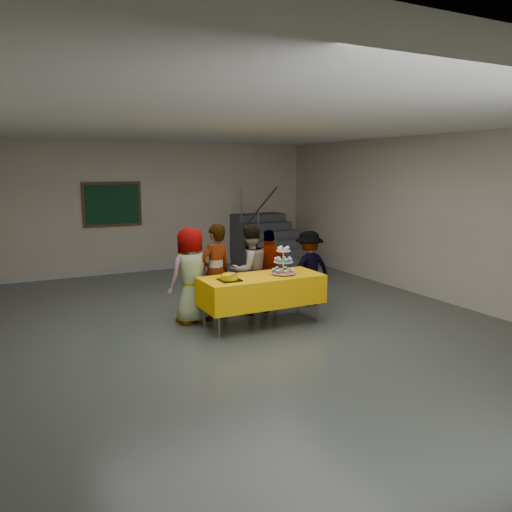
# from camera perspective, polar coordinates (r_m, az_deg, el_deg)

# --- Properties ---
(room_shell) EXTENTS (10.00, 10.04, 3.02)m
(room_shell) POSITION_cam_1_polar(r_m,az_deg,el_deg) (7.21, -2.03, 7.89)
(room_shell) COLOR #4C514C
(room_shell) RESTS_ON ground
(bake_table) EXTENTS (1.88, 0.78, 0.77)m
(bake_table) POSITION_cam_1_polar(r_m,az_deg,el_deg) (7.68, 0.67, -3.86)
(bake_table) COLOR #595960
(bake_table) RESTS_ON ground
(cupcake_stand) EXTENTS (0.38, 0.38, 0.44)m
(cupcake_stand) POSITION_cam_1_polar(r_m,az_deg,el_deg) (7.72, 3.14, -0.84)
(cupcake_stand) COLOR silver
(cupcake_stand) RESTS_ON bake_table
(bear_cake) EXTENTS (0.32, 0.36, 0.12)m
(bear_cake) POSITION_cam_1_polar(r_m,az_deg,el_deg) (7.33, -3.04, -2.36)
(bear_cake) COLOR black
(bear_cake) RESTS_ON bake_table
(schoolchild_a) EXTENTS (0.84, 0.66, 1.51)m
(schoolchild_a) POSITION_cam_1_polar(r_m,az_deg,el_deg) (7.83, -7.44, -2.20)
(schoolchild_a) COLOR slate
(schoolchild_a) RESTS_ON ground
(schoolchild_b) EXTENTS (0.64, 0.50, 1.54)m
(schoolchild_b) POSITION_cam_1_polar(r_m,az_deg,el_deg) (7.95, -4.62, -1.83)
(schoolchild_b) COLOR slate
(schoolchild_b) RESTS_ON ground
(schoolchild_c) EXTENTS (0.78, 0.65, 1.47)m
(schoolchild_c) POSITION_cam_1_polar(r_m,az_deg,el_deg) (8.25, -0.76, -1.61)
(schoolchild_c) COLOR slate
(schoolchild_c) RESTS_ON ground
(schoolchild_d) EXTENTS (0.86, 0.55, 1.37)m
(schoolchild_d) POSITION_cam_1_polar(r_m,az_deg,el_deg) (8.59, 1.57, -1.51)
(schoolchild_d) COLOR #5C5D65
(schoolchild_d) RESTS_ON ground
(schoolchild_e) EXTENTS (0.87, 0.52, 1.32)m
(schoolchild_e) POSITION_cam_1_polar(r_m,az_deg,el_deg) (8.83, 6.06, -1.40)
(schoolchild_e) COLOR slate
(schoolchild_e) RESTS_ON ground
(staircase) EXTENTS (1.30, 2.40, 2.04)m
(staircase) POSITION_cam_1_polar(r_m,az_deg,el_deg) (12.24, 1.42, 1.02)
(staircase) COLOR #424447
(staircase) RESTS_ON ground
(noticeboard) EXTENTS (1.30, 0.05, 1.00)m
(noticeboard) POSITION_cam_1_polar(r_m,az_deg,el_deg) (11.72, -16.10, 5.71)
(noticeboard) COLOR #472B16
(noticeboard) RESTS_ON ground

